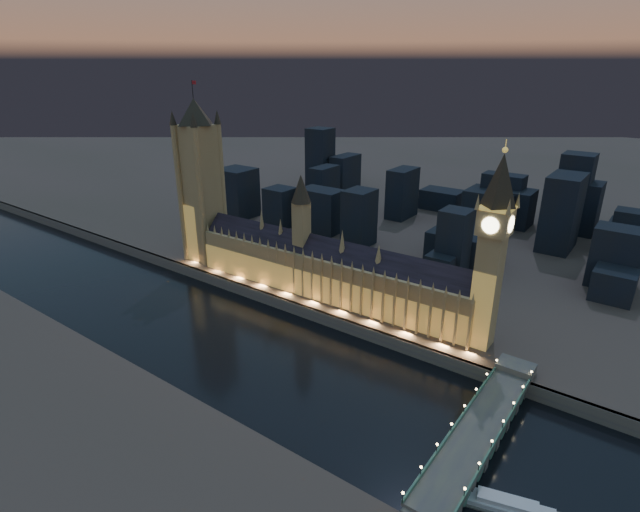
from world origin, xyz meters
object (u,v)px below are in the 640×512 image
Objects in this scene: victoria_tower at (200,175)px; westminster_bridge at (481,431)px; elizabeth_tower at (493,238)px; palace_of_westminster at (325,269)px; river_boat at (507,505)px.

westminster_bridge is (242.14, -65.38, -67.70)m from victoria_tower.
westminster_bridge is (24.14, -65.38, -63.67)m from elizabeth_tower.
palace_of_westminster reaches higher than river_boat.
victoria_tower is 3.20× the size of river_boat.
victoria_tower is 1.19× the size of elizabeth_tower.
victoria_tower is 1.17× the size of westminster_bridge.
river_boat is at bearing -53.96° from westminster_bridge.
palace_of_westminster is 112.63m from elizabeth_tower.
river_boat is (148.09, -92.64, -24.81)m from palace_of_westminster.
elizabeth_tower is 2.68× the size of river_boat.
palace_of_westminster is at bearing -179.90° from elizabeth_tower.
victoria_tower is at bearing 164.89° from westminster_bridge.
river_boat is (19.97, -27.44, -4.44)m from westminster_bridge.
victoria_tower is 218.04m from elizabeth_tower.
elizabeth_tower reaches higher than river_boat.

